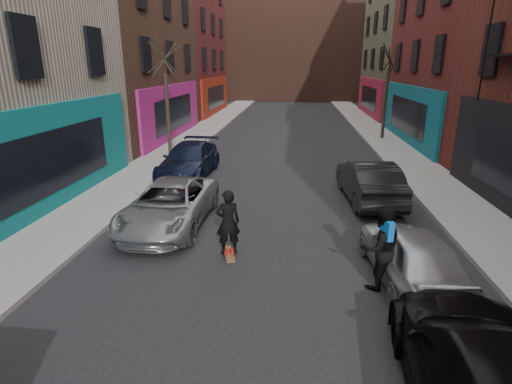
% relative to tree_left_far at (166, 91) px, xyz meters
% --- Properties ---
extents(sidewalk_left, '(2.50, 84.00, 0.13)m').
position_rel_tree_left_far_xyz_m(sidewalk_left, '(-0.05, 12.00, -3.31)').
color(sidewalk_left, gray).
rests_on(sidewalk_left, ground).
extents(sidewalk_right, '(2.50, 84.00, 0.13)m').
position_rel_tree_left_far_xyz_m(sidewalk_right, '(12.45, 12.00, -3.31)').
color(sidewalk_right, gray).
rests_on(sidewalk_right, ground).
extents(building_far, '(40.00, 10.00, 14.00)m').
position_rel_tree_left_far_xyz_m(building_far, '(6.20, 38.00, 3.62)').
color(building_far, '#47281E').
rests_on(building_far, ground).
extents(tree_left_far, '(2.00, 2.00, 6.50)m').
position_rel_tree_left_far_xyz_m(tree_left_far, '(0.00, 0.00, 0.00)').
color(tree_left_far, black).
rests_on(tree_left_far, sidewalk_left).
extents(tree_right_far, '(2.00, 2.00, 6.80)m').
position_rel_tree_left_far_xyz_m(tree_right_far, '(12.40, 6.00, 0.15)').
color(tree_right_far, black).
rests_on(tree_right_far, sidewalk_right).
extents(parked_left_far, '(2.30, 4.84, 1.33)m').
position_rel_tree_left_far_xyz_m(parked_left_far, '(3.00, -9.63, -2.71)').
color(parked_left_far, gray).
rests_on(parked_left_far, ground).
extents(parked_left_end, '(2.10, 4.92, 1.41)m').
position_rel_tree_left_far_xyz_m(parked_left_end, '(2.11, -3.97, -2.67)').
color(parked_left_end, black).
rests_on(parked_left_end, ground).
extents(parked_right_far, '(1.95, 4.03, 1.33)m').
position_rel_tree_left_far_xyz_m(parked_right_far, '(9.40, -12.31, -2.72)').
color(parked_right_far, '#969A9E').
rests_on(parked_right_far, ground).
extents(parked_right_end, '(1.94, 4.60, 1.48)m').
position_rel_tree_left_far_xyz_m(parked_right_end, '(9.40, -6.65, -2.64)').
color(parked_right_end, black).
rests_on(parked_right_end, ground).
extents(skateboard, '(0.45, 0.83, 0.10)m').
position_rel_tree_left_far_xyz_m(skateboard, '(5.11, -11.53, -3.33)').
color(skateboard, brown).
rests_on(skateboard, ground).
extents(skateboarder, '(0.71, 0.57, 1.69)m').
position_rel_tree_left_far_xyz_m(skateboarder, '(5.11, -11.53, -2.44)').
color(skateboarder, black).
rests_on(skateboarder, skateboard).
extents(pedestrian, '(1.11, 0.99, 1.89)m').
position_rel_tree_left_far_xyz_m(pedestrian, '(8.63, -12.69, -2.43)').
color(pedestrian, black).
rests_on(pedestrian, ground).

